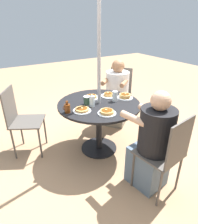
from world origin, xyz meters
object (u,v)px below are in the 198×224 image
object	(u,v)px
diner_north	(116,96)
pancake_plate_d	(82,110)
patio_chair_north	(119,91)
patio_table	(99,112)
pancake_plate_c	(125,96)
pancake_plate_a	(92,97)
drinking_glass_a	(92,101)
pancake_plate_e	(108,95)
diner_south	(152,146)
syrup_bottle	(67,108)
pancake_plate_b	(107,112)
drinking_glass_b	(115,96)
coffee_cup	(87,100)
patio_chair_east	(20,117)
patio_chair_south	(167,152)

from	to	relation	value
diner_north	pancake_plate_d	xyz separation A→B (m)	(0.98, 0.64, 0.23)
patio_chair_north	diner_north	distance (m)	0.18
patio_table	pancake_plate_c	distance (m)	0.42
pancake_plate_a	drinking_glass_a	size ratio (longest dim) A/B	1.56
patio_table	pancake_plate_a	world-z (taller)	pancake_plate_a
pancake_plate_e	diner_north	bearing A→B (deg)	-137.74
diner_south	syrup_bottle	xyz separation A→B (m)	(0.59, -0.81, 0.26)
drinking_glass_a	patio_chair_north	bearing A→B (deg)	-143.94
pancake_plate_d	pancake_plate_e	xyz separation A→B (m)	(-0.54, -0.24, 0.00)
pancake_plate_b	pancake_plate_c	distance (m)	0.56
drinking_glass_a	drinking_glass_b	size ratio (longest dim) A/B	1.02
diner_south	coffee_cup	world-z (taller)	diner_south
diner_north	pancake_plate_a	bearing A→B (deg)	78.06
diner_north	pancake_plate_a	distance (m)	0.79
patio_chair_north	patio_chair_east	size ratio (longest dim) A/B	1.00
diner_south	drinking_glass_b	xyz separation A→B (m)	(-0.09, -0.81, 0.27)
patio_table	pancake_plate_d	world-z (taller)	pancake_plate_d
pancake_plate_c	pancake_plate_a	bearing A→B (deg)	-31.65
pancake_plate_b	drinking_glass_a	xyz separation A→B (m)	(0.04, -0.27, 0.05)
pancake_plate_b	coffee_cup	world-z (taller)	coffee_cup
patio_chair_east	pancake_plate_c	bearing A→B (deg)	96.16
pancake_plate_d	syrup_bottle	bearing A→B (deg)	-20.67
patio_chair_south	syrup_bottle	bearing A→B (deg)	113.72
pancake_plate_e	diner_south	bearing A→B (deg)	83.42
diner_north	coffee_cup	bearing A→B (deg)	82.11
drinking_glass_a	diner_north	bearing A→B (deg)	-144.32
pancake_plate_d	patio_table	bearing A→B (deg)	-160.35
diner_south	patio_table	bearing A→B (deg)	90.00
pancake_plate_b	coffee_cup	xyz separation A→B (m)	(0.06, -0.37, 0.03)
coffee_cup	drinking_glass_b	distance (m)	0.38
patio_chair_south	drinking_glass_b	distance (m)	1.01
patio_table	drinking_glass_b	xyz separation A→B (m)	(-0.21, 0.05, 0.19)
diner_north	drinking_glass_b	xyz separation A→B (m)	(0.46, 0.58, 0.28)
pancake_plate_a	patio_table	bearing A→B (deg)	89.16
pancake_plate_a	diner_north	bearing A→B (deg)	-153.69
pancake_plate_c	patio_chair_south	bearing A→B (deg)	76.01
pancake_plate_d	drinking_glass_a	distance (m)	0.19
drinking_glass_a	patio_chair_east	bearing A→B (deg)	-34.36
patio_chair_east	coffee_cup	xyz separation A→B (m)	(-0.76, 0.44, 0.23)
pancake_plate_a	pancake_plate_e	size ratio (longest dim) A/B	1.00
coffee_cup	pancake_plate_c	bearing A→B (deg)	170.69
patio_chair_north	drinking_glass_b	world-z (taller)	patio_chair_north
patio_chair_north	pancake_plate_d	bearing A→B (deg)	85.65
patio_chair_south	pancake_plate_d	xyz separation A→B (m)	(0.45, -0.92, 0.20)
patio_table	diner_north	bearing A→B (deg)	-141.76
patio_table	coffee_cup	xyz separation A→B (m)	(0.15, -0.05, 0.18)
diner_north	pancake_plate_d	bearing A→B (deg)	85.00
pancake_plate_c	drinking_glass_b	xyz separation A→B (m)	(0.18, 0.01, 0.04)
diner_south	coffee_cup	xyz separation A→B (m)	(0.27, -0.90, 0.25)
pancake_plate_b	pancake_plate_e	xyz separation A→B (m)	(-0.33, -0.45, -0.00)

